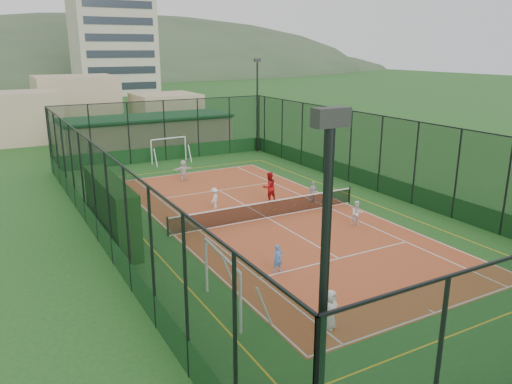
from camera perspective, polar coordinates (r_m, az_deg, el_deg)
ground at (r=27.85m, az=1.30°, el=-2.98°), size 300.00×300.00×0.00m
court_slab at (r=27.85m, az=1.30°, el=-2.97°), size 11.17×23.97×0.01m
tennis_net at (r=27.68m, az=1.31°, el=-1.94°), size 11.67×0.12×1.06m
perimeter_fence at (r=27.14m, az=1.33°, el=2.02°), size 18.12×34.12×5.00m
floodlight_sw at (r=9.18m, az=7.49°, el=-16.96°), size 0.60×0.26×8.25m
floodlight_ne at (r=45.27m, az=0.15°, el=9.80°), size 0.60×0.26×8.25m
clubhouse at (r=47.25m, az=-12.33°, el=6.58°), size 15.20×7.20×3.15m
apartment_tower at (r=107.88m, az=-16.23°, el=18.66°), size 15.00×12.00×30.00m
distant_hills at (r=173.46m, az=-25.08°, el=11.65°), size 200.00×60.00×24.00m
hedge_left at (r=25.30m, az=-16.23°, el=-1.97°), size 1.05×7.01×3.07m
white_bench at (r=25.47m, az=-14.77°, el=-4.41°), size 1.48×0.44×0.83m
futsal_goal_near at (r=18.03m, az=-3.91°, el=-10.33°), size 3.44×1.20×2.18m
futsal_goal_far at (r=41.80m, az=-9.93°, el=4.71°), size 3.18×1.15×2.01m
child_near_left at (r=17.31m, az=8.48°, el=-13.13°), size 0.80×0.67×1.39m
child_near_mid at (r=21.13m, az=2.53°, el=-7.60°), size 0.45×0.30×1.22m
child_near_right at (r=26.94m, az=11.47°, el=-2.42°), size 0.81×0.73×1.37m
child_far_left at (r=29.37m, az=-4.78°, el=-0.71°), size 0.91×0.89×1.25m
child_far_right at (r=30.70m, az=6.51°, el=0.04°), size 0.81×0.46×1.30m
child_far_back at (r=35.87m, az=-8.29°, el=2.48°), size 1.40×0.53×1.48m
coach at (r=30.49m, az=1.51°, el=0.57°), size 0.95×0.77×1.86m
tennis_balls at (r=29.43m, az=1.05°, el=-1.83°), size 6.54×1.24×0.07m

